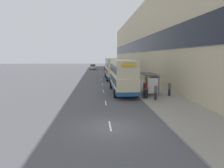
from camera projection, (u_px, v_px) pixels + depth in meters
name	position (u px, v px, depth m)	size (l,w,h in m)	color
ground_plane	(110.00, 128.00, 13.58)	(220.00, 220.00, 0.00)	#515156
pavement	(125.00, 74.00, 52.06)	(5.00, 93.00, 0.14)	gray
terrace_facade	(141.00, 43.00, 51.23)	(3.10, 93.00, 15.98)	#C6B793
lane_mark_0	(110.00, 126.00, 13.93)	(0.12, 2.00, 0.01)	silver
lane_mark_1	(106.00, 103.00, 20.69)	(0.12, 2.00, 0.01)	silver
lane_mark_2	(104.00, 91.00, 27.46)	(0.12, 2.00, 0.01)	silver
lane_mark_3	(102.00, 84.00, 34.23)	(0.12, 2.00, 0.01)	silver
lane_mark_4	(101.00, 79.00, 40.99)	(0.12, 2.00, 0.01)	silver
lane_mark_5	(101.00, 76.00, 47.76)	(0.12, 2.00, 0.01)	silver
lane_mark_6	(100.00, 73.00, 54.52)	(0.12, 2.00, 0.01)	silver
lane_mark_7	(100.00, 71.00, 61.29)	(0.12, 2.00, 0.01)	silver
bus_shelter	(151.00, 80.00, 24.71)	(1.60, 4.20, 2.48)	#4C4C51
double_decker_bus_near	(122.00, 75.00, 26.20)	(2.85, 10.20, 4.30)	beige
double_decker_bus_ahead	(112.00, 68.00, 41.20)	(2.85, 11.03, 4.30)	beige
car_0	(93.00, 67.00, 70.69)	(2.09, 4.60, 1.81)	#B7B799
car_1	(109.00, 69.00, 62.05)	(2.03, 4.24, 1.71)	#B7B799
car_2	(107.00, 67.00, 69.67)	(2.00, 3.91, 1.79)	#4C5156
car_3	(110.00, 70.00, 55.57)	(1.97, 4.18, 1.81)	navy
pedestrian_at_shelter	(146.00, 81.00, 30.08)	(0.36, 0.36, 1.82)	#23232D
pedestrian_1	(156.00, 92.00, 21.39)	(0.34, 0.34, 1.73)	#23232D
pedestrian_2	(169.00, 88.00, 23.55)	(0.34, 0.34, 1.72)	#23232D
pedestrian_3	(145.00, 89.00, 23.03)	(0.36, 0.36, 1.82)	#23232D
litter_bin	(146.00, 93.00, 22.32)	(0.55, 0.55, 1.05)	black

